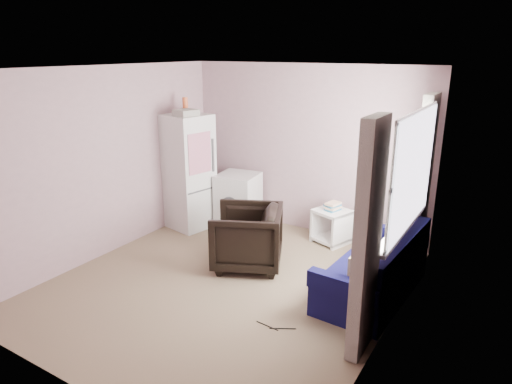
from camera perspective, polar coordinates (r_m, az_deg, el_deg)
room at (r=5.10m, az=-3.76°, el=1.05°), size 3.84×4.24×2.54m
armchair at (r=5.83m, az=-1.14°, el=-5.31°), size 1.07×1.10×0.87m
fridge at (r=7.07m, az=-8.37°, el=2.57°), size 0.72×0.71×2.01m
washing_machine at (r=7.17m, az=-2.23°, el=-0.86°), size 0.67×0.67×0.84m
side_table at (r=6.67m, az=9.47°, el=-3.91°), size 0.57×0.57×0.61m
sofa at (r=5.39m, az=14.85°, el=-9.78°), size 0.87×1.74×0.76m
window_dressing at (r=5.06m, az=17.63°, el=-1.64°), size 0.17×2.62×2.18m
floor_cables at (r=4.81m, az=2.39°, el=-16.52°), size 0.41×0.14×0.01m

